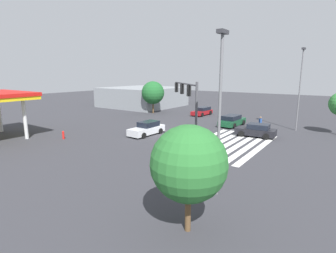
% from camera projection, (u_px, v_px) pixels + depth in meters
% --- Properties ---
extents(ground_plane, '(138.41, 138.41, 0.00)m').
position_uv_depth(ground_plane, '(168.00, 134.00, 29.64)').
color(ground_plane, '#333338').
extents(crosswalk_markings, '(11.65, 6.30, 0.01)m').
position_uv_depth(crosswalk_markings, '(229.00, 144.00, 25.51)').
color(crosswalk_markings, silver).
rests_on(crosswalk_markings, ground_plane).
extents(traffic_signal_mast, '(5.17, 5.17, 6.18)m').
position_uv_depth(traffic_signal_mast, '(187.00, 101.00, 20.17)').
color(traffic_signal_mast, '#47474C').
rests_on(traffic_signal_mast, ground_plane).
extents(car_0, '(4.63, 2.01, 1.48)m').
position_uv_depth(car_0, '(147.00, 129.00, 29.15)').
color(car_0, silver).
rests_on(car_0, ground_plane).
extents(car_1, '(4.39, 2.07, 1.31)m').
position_uv_depth(car_1, '(202.00, 111.00, 42.85)').
color(car_1, maroon).
rests_on(car_1, ground_plane).
extents(car_2, '(2.32, 4.26, 1.41)m').
position_uv_depth(car_2, '(256.00, 130.00, 28.32)').
color(car_2, black).
rests_on(car_2, ground_plane).
extents(car_3, '(4.74, 2.32, 1.44)m').
position_uv_depth(car_3, '(232.00, 121.00, 34.04)').
color(car_3, '#144728').
rests_on(car_3, ground_plane).
extents(corner_building, '(13.94, 13.94, 3.88)m').
position_uv_depth(corner_building, '(143.00, 97.00, 54.59)').
color(corner_building, gray).
rests_on(corner_building, ground_plane).
extents(pedestrian, '(0.41, 0.41, 1.72)m').
position_uv_depth(pedestrian, '(260.00, 123.00, 31.02)').
color(pedestrian, brown).
rests_on(pedestrian, ground_plane).
extents(street_light_pole_a, '(0.80, 0.36, 8.88)m').
position_uv_depth(street_light_pole_a, '(220.00, 102.00, 13.85)').
color(street_light_pole_a, slate).
rests_on(street_light_pole_a, ground_plane).
extents(street_light_pole_b, '(0.80, 0.36, 9.59)m').
position_uv_depth(street_light_pole_b, '(300.00, 83.00, 30.33)').
color(street_light_pole_b, slate).
rests_on(street_light_pole_b, ground_plane).
extents(tree_corner_a, '(3.26, 3.26, 4.70)m').
position_uv_depth(tree_corner_a, '(189.00, 164.00, 10.84)').
color(tree_corner_a, brown).
rests_on(tree_corner_a, ground_plane).
extents(tree_corner_b, '(3.86, 3.86, 5.44)m').
position_uv_depth(tree_corner_b, '(153.00, 93.00, 44.48)').
color(tree_corner_b, brown).
rests_on(tree_corner_b, ground_plane).
extents(fire_hydrant, '(0.22, 0.22, 0.86)m').
position_uv_depth(fire_hydrant, '(63.00, 135.00, 27.30)').
color(fire_hydrant, red).
rests_on(fire_hydrant, ground_plane).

